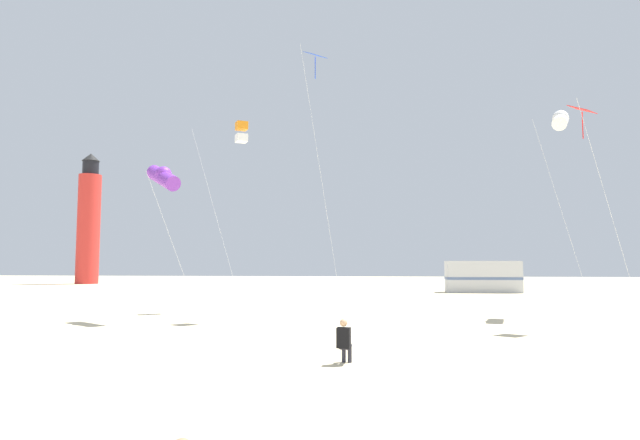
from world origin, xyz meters
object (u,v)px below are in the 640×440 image
object	(u,v)px
kite_tube_violet	(163,177)
kite_diamond_scarlet	(584,118)
kite_tube_white	(561,120)
lighthouse_distant	(89,222)
kite_diamond_blue	(316,67)
rv_van_silver	(483,277)
kite_box_orange	(241,132)
kite_flyer_standing	(344,340)

from	to	relation	value
kite_tube_violet	kite_diamond_scarlet	world-z (taller)	kite_diamond_scarlet
kite_tube_white	lighthouse_distant	world-z (taller)	lighthouse_distant
kite_tube_white	kite_diamond_scarlet	bearing A→B (deg)	-99.30
kite_diamond_blue	lighthouse_distant	xyz separation A→B (m)	(-33.81, 39.48, -4.24)
lighthouse_distant	rv_van_silver	size ratio (longest dim) A/B	2.61
kite_tube_violet	kite_tube_white	world-z (taller)	kite_tube_white
kite_tube_white	kite_box_orange	xyz separation A→B (m)	(-16.62, 1.48, 0.18)
kite_box_orange	lighthouse_distant	xyz separation A→B (m)	(-29.22, 35.89, -2.03)
kite_tube_white	lighthouse_distant	distance (m)	59.17
kite_flyer_standing	kite_tube_white	xyz separation A→B (m)	(10.03, 13.19, 9.07)
kite_diamond_blue	kite_tube_white	xyz separation A→B (m)	(12.03, 2.11, -2.39)
kite_flyer_standing	kite_diamond_scarlet	world-z (taller)	kite_diamond_scarlet
rv_van_silver	kite_tube_white	bearing A→B (deg)	-90.67
kite_diamond_blue	kite_diamond_scarlet	distance (m)	12.15
kite_box_orange	lighthouse_distant	world-z (taller)	lighthouse_distant
kite_tube_white	kite_box_orange	world-z (taller)	kite_box_orange
kite_tube_violet	rv_van_silver	xyz separation A→B (m)	(19.15, 25.62, -5.14)
kite_diamond_scarlet	kite_flyer_standing	bearing A→B (deg)	-138.66
kite_box_orange	kite_diamond_blue	bearing A→B (deg)	-38.05
kite_tube_violet	kite_box_orange	world-z (taller)	kite_box_orange
kite_tube_violet	lighthouse_distant	xyz separation A→B (m)	(-26.96, 41.17, 1.31)
kite_flyer_standing	rv_van_silver	xyz separation A→B (m)	(10.29, 35.01, 0.78)
kite_diamond_blue	kite_tube_violet	xyz separation A→B (m)	(-6.85, -1.69, -5.55)
kite_diamond_blue	kite_tube_white	distance (m)	12.45
kite_tube_violet	kite_tube_white	bearing A→B (deg)	11.39
kite_diamond_blue	kite_diamond_scarlet	bearing A→B (deg)	-14.99
kite_box_orange	lighthouse_distant	bearing A→B (deg)	129.15
kite_diamond_blue	kite_tube_violet	distance (m)	8.98
kite_box_orange	rv_van_silver	xyz separation A→B (m)	(16.88, 20.34, -8.48)
kite_diamond_scarlet	lighthouse_distant	distance (m)	61.88
kite_box_orange	kite_diamond_scarlet	xyz separation A→B (m)	(15.78, -6.59, -1.45)
kite_tube_violet	lighthouse_distant	size ratio (longest dim) A/B	0.43
kite_box_orange	rv_van_silver	size ratio (longest dim) A/B	1.62
kite_flyer_standing	kite_diamond_scarlet	xyz separation A→B (m)	(9.19, 8.09, 7.81)
kite_flyer_standing	kite_diamond_blue	bearing A→B (deg)	-69.95
kite_tube_white	kite_box_orange	size ratio (longest dim) A/B	0.99
kite_flyer_standing	kite_tube_white	bearing A→B (deg)	-117.43
kite_flyer_standing	kite_tube_white	size ratio (longest dim) A/B	0.11
kite_flyer_standing	kite_box_orange	world-z (taller)	kite_box_orange
kite_diamond_blue	rv_van_silver	bearing A→B (deg)	62.80
kite_box_orange	kite_flyer_standing	bearing A→B (deg)	-65.82
kite_diamond_blue	kite_diamond_scarlet	world-z (taller)	kite_diamond_blue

